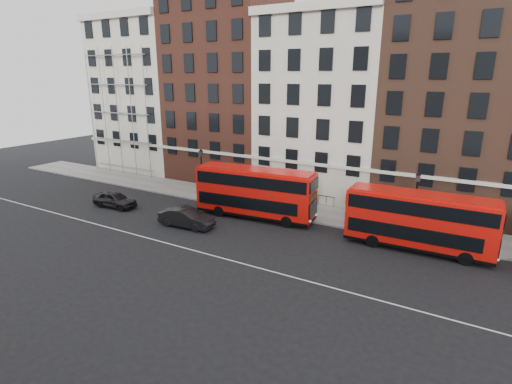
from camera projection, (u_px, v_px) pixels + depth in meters
The scene contains 12 objects.
ground at pixel (237, 248), 30.38m from camera, with size 120.00×120.00×0.00m, color black.
pavement at pixel (295, 209), 39.07m from camera, with size 80.00×5.00×0.15m, color gray.
kerb at pixel (283, 216), 36.99m from camera, with size 80.00×0.30×0.16m, color gray.
road_centre_line at pixel (222, 258), 28.72m from camera, with size 70.00×0.12×0.01m, color white.
building_terrace at pixel (324, 99), 42.47m from camera, with size 64.00×11.95×22.00m.
bus_b at pixel (255, 192), 36.21m from camera, with size 11.20×3.68×4.62m.
bus_c at pixel (418, 220), 29.49m from camera, with size 10.55×2.81×4.40m.
car_rear at pixel (115, 199), 39.60m from camera, with size 1.87×4.65×1.59m, color black.
car_front at pixel (186, 218), 34.47m from camera, with size 1.72×4.94×1.63m, color black.
lamp_post_left at pixel (202, 172), 41.08m from camera, with size 0.44×0.44×5.33m.
lamp_post_right at pixel (415, 201), 31.45m from camera, with size 0.44×0.44×5.33m.
iron_railings at pixel (304, 197), 40.73m from camera, with size 6.60×0.06×1.00m, color black, non-canonical shape.
Camera 1 is at (15.32, -23.41, 12.67)m, focal length 28.00 mm.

